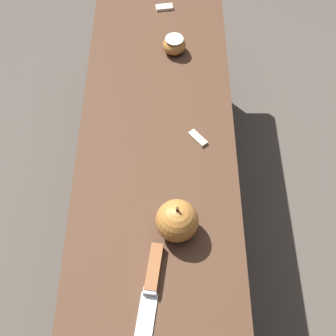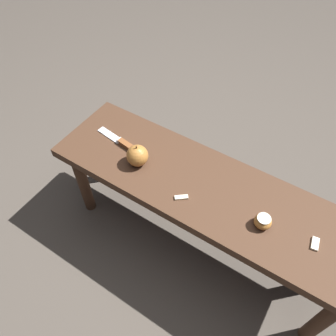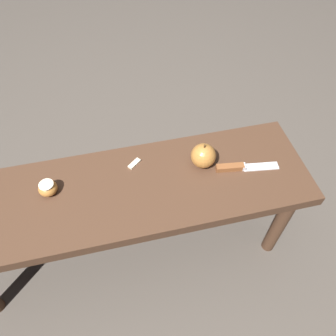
# 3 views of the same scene
# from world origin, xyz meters

# --- Properties ---
(ground_plane) EXTENTS (8.00, 8.00, 0.00)m
(ground_plane) POSITION_xyz_m (0.00, 0.00, 0.00)
(ground_plane) COLOR #4C443D
(wooden_bench) EXTENTS (1.26, 0.37, 0.46)m
(wooden_bench) POSITION_xyz_m (0.00, 0.00, 0.39)
(wooden_bench) COLOR #472D1E
(wooden_bench) RESTS_ON ground_plane
(knife) EXTENTS (0.22, 0.06, 0.02)m
(knife) POSITION_xyz_m (-0.39, 0.00, 0.46)
(knife) COLOR silver
(knife) RESTS_ON wooden_bench
(apple_whole) EXTENTS (0.09, 0.09, 0.10)m
(apple_whole) POSITION_xyz_m (-0.28, -0.04, 0.50)
(apple_whole) COLOR #B27233
(apple_whole) RESTS_ON wooden_bench
(apple_cut) EXTENTS (0.06, 0.06, 0.04)m
(apple_cut) POSITION_xyz_m (0.24, -0.04, 0.48)
(apple_cut) COLOR #B27233
(apple_cut) RESTS_ON wooden_bench
(apple_slice_near_knife) EXTENTS (0.03, 0.05, 0.01)m
(apple_slice_near_knife) POSITION_xyz_m (0.42, -0.02, 0.46)
(apple_slice_near_knife) COLOR beige
(apple_slice_near_knife) RESTS_ON wooden_bench
(apple_slice_center) EXTENTS (0.05, 0.04, 0.01)m
(apple_slice_center) POSITION_xyz_m (-0.05, -0.10, 0.46)
(apple_slice_center) COLOR beige
(apple_slice_center) RESTS_ON wooden_bench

